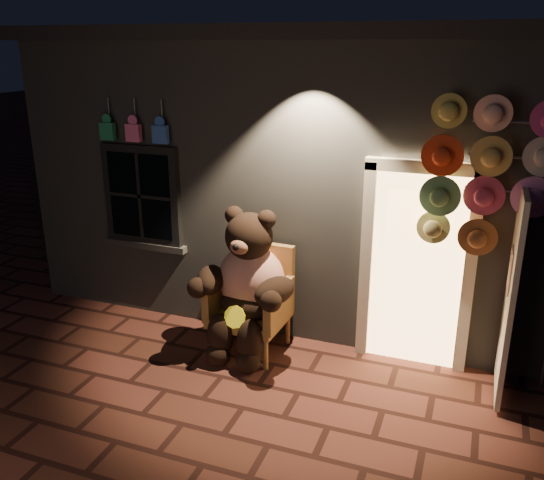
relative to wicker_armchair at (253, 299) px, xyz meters
The scene contains 5 objects.
ground 1.32m from the wicker_armchair, 73.09° to the right, with size 60.00×60.00×0.00m, color brown.
shop_building 3.09m from the wicker_armchair, 83.06° to the left, with size 7.30×5.95×3.51m.
wicker_armchair is the anchor object (origin of this frame).
teddy_bear 0.27m from the wicker_armchair, 91.97° to the right, with size 1.20×0.95×1.65m.
hat_rack 2.91m from the wicker_armchair, ahead, with size 1.66×0.22×2.83m.
Camera 1 is at (1.88, -4.24, 3.27)m, focal length 38.00 mm.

